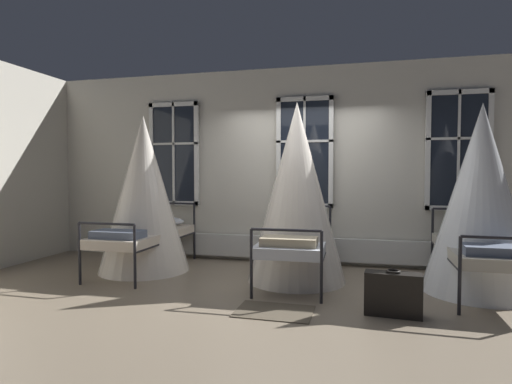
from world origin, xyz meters
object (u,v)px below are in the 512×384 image
suitcase_dark (393,294)px  cot_first (144,196)px  cot_second (297,195)px  cot_third (481,202)px

suitcase_dark → cot_first: bearing=165.6°
cot_second → suitcase_dark: cot_second is taller
cot_second → suitcase_dark: 1.89m
cot_first → suitcase_dark: size_ratio=4.01×
cot_second → cot_first: bearing=88.2°
cot_third → suitcase_dark: bearing=137.2°
cot_first → cot_second: size_ratio=0.96×
cot_first → suitcase_dark: bearing=-108.4°
cot_first → cot_third: cot_first is taller
cot_second → cot_third: bearing=-92.1°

